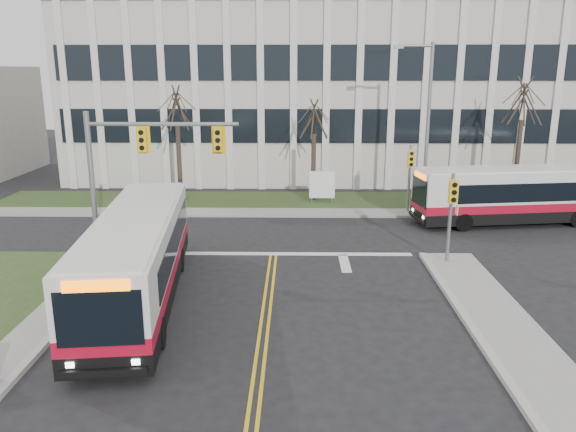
# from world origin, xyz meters

# --- Properties ---
(ground) EXTENTS (120.00, 120.00, 0.00)m
(ground) POSITION_xyz_m (0.00, 0.00, 0.00)
(ground) COLOR black
(ground) RESTS_ON ground
(sidewalk_cross) EXTENTS (44.00, 1.60, 0.14)m
(sidewalk_cross) POSITION_xyz_m (5.00, 15.20, 0.07)
(sidewalk_cross) COLOR #9E9B93
(sidewalk_cross) RESTS_ON ground
(building_lawn) EXTENTS (44.00, 5.00, 0.12)m
(building_lawn) POSITION_xyz_m (5.00, 18.00, 0.06)
(building_lawn) COLOR #2E431D
(building_lawn) RESTS_ON ground
(office_building) EXTENTS (40.00, 16.00, 12.00)m
(office_building) POSITION_xyz_m (5.00, 30.00, 6.00)
(office_building) COLOR beige
(office_building) RESTS_ON ground
(mast_arm_signal) EXTENTS (6.11, 0.38, 6.20)m
(mast_arm_signal) POSITION_xyz_m (-5.62, 7.16, 4.26)
(mast_arm_signal) COLOR slate
(mast_arm_signal) RESTS_ON ground
(signal_pole_near) EXTENTS (0.34, 0.39, 3.80)m
(signal_pole_near) POSITION_xyz_m (7.20, 6.90, 2.50)
(signal_pole_near) COLOR slate
(signal_pole_near) RESTS_ON ground
(signal_pole_far) EXTENTS (0.34, 0.39, 3.80)m
(signal_pole_far) POSITION_xyz_m (7.20, 15.40, 2.50)
(signal_pole_far) COLOR slate
(signal_pole_far) RESTS_ON ground
(streetlight) EXTENTS (2.15, 0.25, 9.20)m
(streetlight) POSITION_xyz_m (8.03, 16.20, 5.19)
(streetlight) COLOR slate
(streetlight) RESTS_ON ground
(directory_sign) EXTENTS (1.50, 0.12, 2.00)m
(directory_sign) POSITION_xyz_m (2.50, 17.50, 1.17)
(directory_sign) COLOR slate
(directory_sign) RESTS_ON ground
(tree_left) EXTENTS (1.80, 1.80, 7.70)m
(tree_left) POSITION_xyz_m (-6.00, 18.00, 5.51)
(tree_left) COLOR #42352B
(tree_left) RESTS_ON ground
(tree_mid) EXTENTS (1.80, 1.80, 6.82)m
(tree_mid) POSITION_xyz_m (2.00, 18.20, 4.88)
(tree_mid) COLOR #42352B
(tree_mid) RESTS_ON ground
(tree_right) EXTENTS (1.80, 1.80, 8.25)m
(tree_right) POSITION_xyz_m (14.00, 18.00, 5.91)
(tree_right) COLOR #42352B
(tree_right) RESTS_ON ground
(bus_main) EXTENTS (3.67, 11.45, 3.00)m
(bus_main) POSITION_xyz_m (-4.42, 3.06, 1.50)
(bus_main) COLOR silver
(bus_main) RESTS_ON ground
(bus_cross) EXTENTS (10.95, 3.78, 2.86)m
(bus_cross) POSITION_xyz_m (12.50, 13.44, 1.43)
(bus_cross) COLOR silver
(bus_cross) RESTS_ON ground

